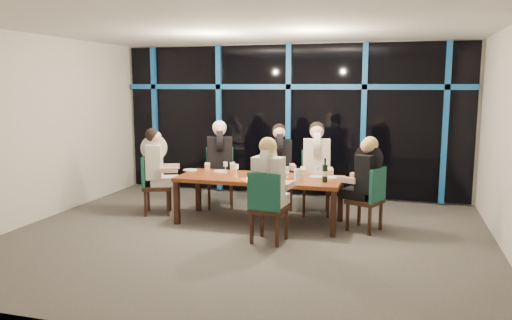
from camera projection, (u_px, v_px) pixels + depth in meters
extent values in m
plane|color=#59544F|center=(245.00, 237.00, 7.28)|extent=(7.00, 7.00, 0.00)
cube|color=silver|center=(290.00, 120.00, 9.90)|extent=(7.00, 0.04, 3.00)
cube|color=silver|center=(137.00, 169.00, 4.21)|extent=(7.00, 0.04, 3.00)
cube|color=silver|center=(37.00, 129.00, 8.02)|extent=(0.04, 6.00, 3.00)
cube|color=white|center=(244.00, 26.00, 6.83)|extent=(7.00, 6.00, 0.04)
cube|color=black|center=(289.00, 120.00, 9.85)|extent=(6.86, 0.04, 2.94)
cube|color=#1557A7|center=(155.00, 118.00, 10.60)|extent=(0.10, 0.10, 2.94)
cube|color=#1557A7|center=(219.00, 119.00, 10.20)|extent=(0.10, 0.10, 2.94)
cube|color=#1557A7|center=(288.00, 121.00, 9.80)|extent=(0.10, 0.10, 2.94)
cube|color=#1557A7|center=(364.00, 122.00, 9.40)|extent=(0.10, 0.10, 2.94)
cube|color=#1557A7|center=(445.00, 124.00, 9.00)|extent=(0.10, 0.10, 2.94)
cube|color=#1557A7|center=(289.00, 87.00, 9.70)|extent=(6.86, 0.10, 0.10)
cube|color=#FF2D14|center=(348.00, 87.00, 9.74)|extent=(0.60, 0.05, 0.35)
cube|color=brown|center=(259.00, 179.00, 7.93)|extent=(2.60, 1.00, 0.06)
cube|color=black|center=(177.00, 203.00, 7.91)|extent=(0.08, 0.08, 0.69)
cube|color=black|center=(333.00, 214.00, 7.23)|extent=(0.08, 0.08, 0.69)
cube|color=black|center=(198.00, 191.00, 8.75)|extent=(0.08, 0.08, 0.69)
cube|color=black|center=(341.00, 201.00, 8.06)|extent=(0.08, 0.08, 0.69)
cube|color=black|center=(220.00, 180.00, 8.97)|extent=(0.64, 0.64, 0.07)
cube|color=#1C5946|center=(220.00, 162.00, 9.15)|extent=(0.48, 0.23, 0.55)
cube|color=black|center=(209.00, 197.00, 8.80)|extent=(0.06, 0.06, 0.46)
cube|color=black|center=(232.00, 197.00, 8.84)|extent=(0.06, 0.06, 0.46)
cube|color=black|center=(209.00, 192.00, 9.19)|extent=(0.06, 0.06, 0.46)
cube|color=black|center=(231.00, 192.00, 9.23)|extent=(0.06, 0.06, 0.46)
cube|color=black|center=(279.00, 182.00, 8.87)|extent=(0.61, 0.61, 0.06)
cube|color=#1C5946|center=(278.00, 164.00, 9.04)|extent=(0.47, 0.20, 0.53)
cube|color=black|center=(269.00, 199.00, 8.71)|extent=(0.05, 0.05, 0.45)
cube|color=black|center=(291.00, 199.00, 8.73)|extent=(0.05, 0.05, 0.45)
cube|color=black|center=(268.00, 194.00, 9.09)|extent=(0.05, 0.05, 0.45)
cube|color=black|center=(289.00, 194.00, 9.11)|extent=(0.05, 0.05, 0.45)
cube|color=black|center=(316.00, 186.00, 8.48)|extent=(0.59, 0.59, 0.07)
cube|color=#1C5946|center=(316.00, 166.00, 8.65)|extent=(0.50, 0.15, 0.56)
cube|color=black|center=(304.00, 203.00, 8.34)|extent=(0.05, 0.05, 0.47)
cube|color=black|center=(328.00, 204.00, 8.30)|extent=(0.05, 0.05, 0.47)
cube|color=black|center=(304.00, 198.00, 8.73)|extent=(0.05, 0.05, 0.47)
cube|color=black|center=(327.00, 199.00, 8.70)|extent=(0.05, 0.05, 0.47)
cube|color=black|center=(158.00, 187.00, 8.53)|extent=(0.60, 0.60, 0.06)
cube|color=#1C5946|center=(145.00, 171.00, 8.47)|extent=(0.21, 0.46, 0.52)
cube|color=black|center=(168.00, 204.00, 8.39)|extent=(0.05, 0.05, 0.44)
cube|color=black|center=(170.00, 199.00, 8.76)|extent=(0.05, 0.05, 0.44)
cube|color=black|center=(145.00, 204.00, 8.36)|extent=(0.05, 0.05, 0.44)
cube|color=black|center=(148.00, 199.00, 8.73)|extent=(0.05, 0.05, 0.44)
cube|color=black|center=(365.00, 201.00, 7.53)|extent=(0.60, 0.60, 0.06)
cube|color=#1C5946|center=(378.00, 185.00, 7.36)|extent=(0.23, 0.44, 0.51)
cube|color=black|center=(359.00, 213.00, 7.82)|extent=(0.05, 0.05, 0.43)
cube|color=black|center=(348.00, 217.00, 7.54)|extent=(0.05, 0.05, 0.43)
cube|color=black|center=(381.00, 216.00, 7.59)|extent=(0.05, 0.05, 0.43)
cube|color=black|center=(370.00, 222.00, 7.31)|extent=(0.05, 0.05, 0.43)
cube|color=black|center=(269.00, 209.00, 6.99)|extent=(0.52, 0.52, 0.06)
cube|color=#1C5946|center=(264.00, 192.00, 6.76)|extent=(0.47, 0.11, 0.52)
cube|color=black|center=(286.00, 225.00, 7.13)|extent=(0.05, 0.05, 0.44)
cube|color=black|center=(262.00, 222.00, 7.28)|extent=(0.05, 0.05, 0.44)
cube|color=black|center=(277.00, 232.00, 6.79)|extent=(0.05, 0.05, 0.44)
cube|color=black|center=(252.00, 229.00, 6.93)|extent=(0.05, 0.05, 0.44)
cube|color=black|center=(220.00, 176.00, 8.83)|extent=(0.54, 0.58, 0.15)
cube|color=black|center=(220.00, 154.00, 8.95)|extent=(0.51, 0.41, 0.62)
cylinder|color=black|center=(220.00, 140.00, 8.91)|extent=(0.27, 0.47, 0.46)
sphere|color=tan|center=(219.00, 129.00, 8.86)|extent=(0.23, 0.23, 0.23)
sphere|color=silver|center=(219.00, 127.00, 8.90)|extent=(0.25, 0.25, 0.25)
cube|color=tan|center=(207.00, 166.00, 8.69)|extent=(0.20, 0.34, 0.09)
cube|color=tan|center=(233.00, 166.00, 8.73)|extent=(0.20, 0.34, 0.09)
cube|color=black|center=(280.00, 178.00, 8.73)|extent=(0.51, 0.55, 0.15)
cube|color=black|center=(279.00, 156.00, 8.84)|extent=(0.49, 0.38, 0.60)
cylinder|color=black|center=(279.00, 143.00, 8.81)|extent=(0.24, 0.46, 0.45)
sphere|color=tan|center=(279.00, 133.00, 8.76)|extent=(0.22, 0.22, 0.22)
sphere|color=black|center=(279.00, 131.00, 8.80)|extent=(0.25, 0.25, 0.25)
cube|color=tan|center=(268.00, 167.00, 8.60)|extent=(0.18, 0.33, 0.09)
cube|color=tan|center=(293.00, 167.00, 8.62)|extent=(0.18, 0.33, 0.09)
cube|color=silver|center=(316.00, 181.00, 8.33)|extent=(0.48, 0.53, 0.16)
cube|color=silver|center=(316.00, 157.00, 8.45)|extent=(0.49, 0.35, 0.62)
cylinder|color=silver|center=(317.00, 143.00, 8.41)|extent=(0.20, 0.48, 0.47)
sphere|color=tan|center=(317.00, 131.00, 8.36)|extent=(0.23, 0.23, 0.23)
sphere|color=black|center=(317.00, 129.00, 8.40)|extent=(0.26, 0.26, 0.26)
cube|color=tan|center=(303.00, 171.00, 8.24)|extent=(0.15, 0.34, 0.09)
cube|color=tan|center=(330.00, 171.00, 8.19)|extent=(0.15, 0.34, 0.09)
cube|color=silver|center=(165.00, 181.00, 8.52)|extent=(0.54, 0.50, 0.15)
cube|color=silver|center=(154.00, 161.00, 8.46)|extent=(0.38, 0.48, 0.58)
cylinder|color=silver|center=(154.00, 148.00, 8.42)|extent=(0.44, 0.25, 0.44)
sphere|color=tan|center=(155.00, 137.00, 8.40)|extent=(0.22, 0.22, 0.22)
sphere|color=black|center=(152.00, 135.00, 8.39)|extent=(0.24, 0.24, 0.24)
cube|color=tan|center=(168.00, 170.00, 8.29)|extent=(0.32, 0.19, 0.08)
cube|color=tan|center=(170.00, 166.00, 8.70)|extent=(0.32, 0.19, 0.08)
cube|color=black|center=(358.00, 194.00, 7.59)|extent=(0.54, 0.50, 0.14)
cube|color=black|center=(368.00, 173.00, 7.44)|extent=(0.38, 0.47, 0.57)
cylinder|color=black|center=(369.00, 158.00, 7.41)|extent=(0.43, 0.26, 0.43)
sphere|color=tan|center=(368.00, 146.00, 7.39)|extent=(0.21, 0.21, 0.21)
sphere|color=tan|center=(370.00, 144.00, 7.36)|extent=(0.23, 0.23, 0.23)
cube|color=tan|center=(360.00, 176.00, 7.76)|extent=(0.31, 0.20, 0.08)
cube|color=tan|center=(347.00, 180.00, 7.46)|extent=(0.31, 0.20, 0.08)
cube|color=silver|center=(272.00, 200.00, 7.09)|extent=(0.43, 0.48, 0.15)
cube|color=silver|center=(268.00, 178.00, 6.89)|extent=(0.45, 0.30, 0.59)
cylinder|color=silver|center=(268.00, 162.00, 6.85)|extent=(0.15, 0.45, 0.44)
sphere|color=tan|center=(269.00, 148.00, 6.84)|extent=(0.22, 0.22, 0.22)
sphere|color=tan|center=(268.00, 146.00, 6.80)|extent=(0.24, 0.24, 0.24)
cube|color=tan|center=(289.00, 185.00, 7.06)|extent=(0.12, 0.32, 0.08)
cube|color=tan|center=(261.00, 183.00, 7.22)|extent=(0.12, 0.32, 0.08)
cylinder|color=white|center=(220.00, 171.00, 8.38)|extent=(0.24, 0.24, 0.01)
cylinder|color=white|center=(282.00, 172.00, 8.28)|extent=(0.24, 0.24, 0.01)
cylinder|color=white|center=(317.00, 177.00, 7.89)|extent=(0.24, 0.24, 0.01)
cylinder|color=white|center=(192.00, 170.00, 8.52)|extent=(0.24, 0.24, 0.01)
cylinder|color=white|center=(333.00, 177.00, 7.84)|extent=(0.24, 0.24, 0.01)
cylinder|color=white|center=(283.00, 182.00, 7.46)|extent=(0.24, 0.24, 0.01)
cylinder|color=black|center=(325.00, 173.00, 7.47)|extent=(0.08, 0.08, 0.26)
cylinder|color=black|center=(325.00, 161.00, 7.45)|extent=(0.03, 0.03, 0.10)
cylinder|color=silver|center=(325.00, 173.00, 7.47)|extent=(0.08, 0.08, 0.07)
cylinder|color=white|center=(298.00, 175.00, 7.49)|extent=(0.11, 0.11, 0.20)
cylinder|color=white|center=(302.00, 174.00, 7.47)|extent=(0.02, 0.02, 0.14)
cylinder|color=#FFA24C|center=(248.00, 178.00, 7.73)|extent=(0.05, 0.05, 0.03)
cylinder|color=white|center=(236.00, 176.00, 7.99)|extent=(0.07, 0.07, 0.01)
cylinder|color=white|center=(236.00, 172.00, 7.98)|extent=(0.01, 0.01, 0.11)
cylinder|color=white|center=(236.00, 167.00, 7.96)|extent=(0.07, 0.07, 0.08)
cylinder|color=white|center=(271.00, 177.00, 7.91)|extent=(0.06, 0.06, 0.01)
cylinder|color=white|center=(271.00, 174.00, 7.90)|extent=(0.01, 0.01, 0.10)
cylinder|color=white|center=(271.00, 169.00, 7.89)|extent=(0.07, 0.07, 0.07)
cylinder|color=silver|center=(287.00, 178.00, 7.85)|extent=(0.06, 0.06, 0.01)
cylinder|color=silver|center=(287.00, 174.00, 7.84)|extent=(0.01, 0.01, 0.10)
cylinder|color=silver|center=(287.00, 169.00, 7.83)|extent=(0.07, 0.07, 0.07)
cylinder|color=silver|center=(226.00, 173.00, 8.28)|extent=(0.07, 0.07, 0.01)
cylinder|color=silver|center=(225.00, 169.00, 8.27)|extent=(0.01, 0.01, 0.10)
cylinder|color=silver|center=(225.00, 164.00, 8.26)|extent=(0.07, 0.07, 0.07)
cylinder|color=silver|center=(317.00, 177.00, 7.90)|extent=(0.06, 0.06, 0.01)
cylinder|color=silver|center=(317.00, 174.00, 7.90)|extent=(0.01, 0.01, 0.10)
cylinder|color=silver|center=(317.00, 169.00, 7.88)|extent=(0.07, 0.07, 0.07)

